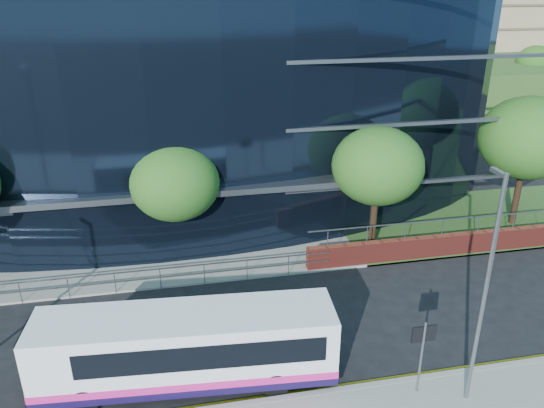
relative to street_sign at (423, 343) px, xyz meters
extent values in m
plane|color=black|center=(-4.50, 1.59, -2.15)|extent=(200.00, 200.00, 0.00)
cube|color=gray|center=(-4.50, 0.59, -2.07)|extent=(80.00, 0.25, 0.16)
cube|color=gold|center=(-4.50, 0.79, -2.14)|extent=(80.00, 0.08, 0.01)
cube|color=gold|center=(-4.50, 0.94, -2.14)|extent=(80.00, 0.08, 0.01)
cube|color=gray|center=(-10.50, 12.59, -2.10)|extent=(50.00, 8.00, 0.10)
cube|color=black|center=(-8.50, 25.59, 5.85)|extent=(38.00, 16.00, 16.00)
cube|color=#595E66|center=(-8.50, 11.09, 1.55)|extent=(22.00, 1.20, 0.30)
cube|color=slate|center=(-12.50, 8.59, -1.10)|extent=(24.00, 0.05, 0.05)
cube|color=slate|center=(-12.50, 8.59, -1.55)|extent=(24.00, 0.05, 0.05)
cylinder|color=slate|center=(-12.50, 8.59, -1.60)|extent=(0.04, 0.04, 1.10)
cube|color=#2D511E|center=(27.50, 57.59, -0.15)|extent=(60.00, 42.00, 4.00)
cylinder|color=slate|center=(0.00, -0.01, -0.60)|extent=(0.08, 0.08, 2.80)
cube|color=black|center=(0.00, 0.01, 0.35)|extent=(0.85, 0.06, 0.60)
cylinder|color=black|center=(-7.50, 11.09, -0.72)|extent=(0.36, 0.36, 2.86)
ellipsoid|color=#205117|center=(-7.50, 11.09, 2.08)|extent=(4.29, 4.29, 3.65)
cylinder|color=black|center=(2.50, 10.59, -0.61)|extent=(0.36, 0.36, 3.08)
ellipsoid|color=#205117|center=(2.50, 10.59, 2.40)|extent=(4.62, 4.62, 3.93)
cylinder|color=black|center=(11.50, 11.59, -0.39)|extent=(0.36, 0.36, 3.52)
ellipsoid|color=#205117|center=(11.50, 11.59, 3.05)|extent=(5.28, 5.28, 4.49)
cylinder|color=black|center=(19.50, 41.59, -0.61)|extent=(0.36, 0.36, 3.08)
ellipsoid|color=#205117|center=(19.50, 41.59, 2.40)|extent=(4.62, 4.62, 3.93)
cylinder|color=black|center=(35.50, 43.59, -0.72)|extent=(0.36, 0.36, 2.86)
ellipsoid|color=#205117|center=(35.50, 43.59, 2.08)|extent=(4.29, 4.29, 3.65)
cylinder|color=slate|center=(1.50, -0.61, 2.00)|extent=(0.14, 0.14, 8.00)
cube|color=slate|center=(1.50, -0.26, 5.90)|extent=(0.15, 0.70, 0.12)
cube|color=white|center=(-7.60, 2.19, -0.60)|extent=(10.33, 3.12, 2.45)
cube|color=#170D3A|center=(-7.60, 2.19, -1.69)|extent=(10.35, 3.17, 0.28)
cube|color=#E4218A|center=(-7.60, 2.19, -1.41)|extent=(10.35, 3.17, 0.28)
cube|color=black|center=(-7.05, 2.15, -0.25)|extent=(8.30, 3.01, 0.92)
cube|color=black|center=(-12.70, 2.60, -0.48)|extent=(0.24, 1.99, 1.43)
cube|color=black|center=(-12.71, 2.60, 0.37)|extent=(0.25, 1.90, 0.37)
cube|color=yellow|center=(-12.73, 2.84, 0.37)|extent=(0.12, 1.02, 0.20)
cube|color=black|center=(-12.70, 2.60, -1.73)|extent=(0.28, 2.22, 0.22)
cylinder|color=black|center=(-11.00, 1.42, -1.69)|extent=(0.94, 0.35, 0.92)
cylinder|color=black|center=(-4.73, 0.92, -1.69)|extent=(0.94, 0.35, 0.92)
camera|label=1|loc=(-7.68, -12.91, 10.97)|focal=35.00mm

